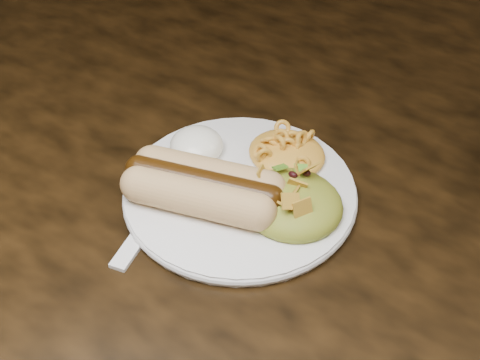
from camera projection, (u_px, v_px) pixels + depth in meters
The scene contains 7 objects.
table at pixel (327, 242), 0.70m from camera, with size 1.60×0.90×0.75m.
plate at pixel (240, 192), 0.61m from camera, with size 0.21×0.21×0.01m, color white.
hotdog at pixel (203, 186), 0.59m from camera, with size 0.12×0.10×0.03m.
mac_and_cheese at pixel (287, 145), 0.63m from camera, with size 0.08×0.07×0.03m, color #DF903F.
sour_cream at pixel (196, 140), 0.64m from camera, with size 0.05×0.05×0.03m, color white.
taco_salad at pixel (293, 197), 0.58m from camera, with size 0.09×0.09×0.04m.
fork at pixel (145, 228), 0.59m from camera, with size 0.02×0.16×0.00m, color silver.
Camera 1 is at (0.20, -0.44, 1.18)m, focal length 50.00 mm.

